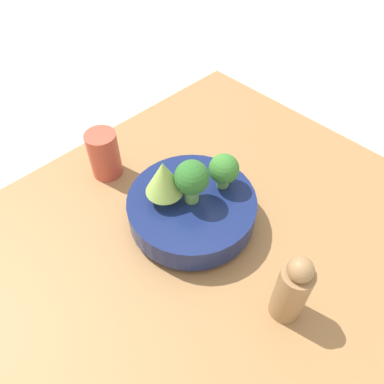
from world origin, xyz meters
TOP-DOWN VIEW (x-y plane):
  - ground_plane at (0.00, 0.00)m, footprint 6.00×6.00m
  - table at (0.00, 0.00)m, footprint 0.87×0.75m
  - bowl at (-0.00, -0.03)m, footprint 0.24×0.24m
  - romanesco_piece_near at (0.03, -0.07)m, footprint 0.07×0.07m
  - broccoli_floret_center at (-0.00, -0.03)m, footprint 0.06×0.06m
  - broccoli_floret_left at (-0.07, -0.02)m, footprint 0.06×0.06m
  - cup at (0.04, -0.26)m, footprint 0.06×0.06m
  - pepper_mill at (0.02, 0.20)m, footprint 0.05×0.05m

SIDE VIEW (x-z plane):
  - ground_plane at x=0.00m, z-range 0.00..0.00m
  - table at x=0.00m, z-range 0.00..0.04m
  - bowl at x=0.00m, z-range 0.04..0.11m
  - cup at x=0.04m, z-range 0.04..0.14m
  - pepper_mill at x=0.02m, z-range 0.03..0.18m
  - broccoli_floret_left at x=-0.07m, z-range 0.11..0.18m
  - broccoli_floret_center at x=0.00m, z-range 0.11..0.20m
  - romanesco_piece_near at x=0.03m, z-range 0.11..0.20m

